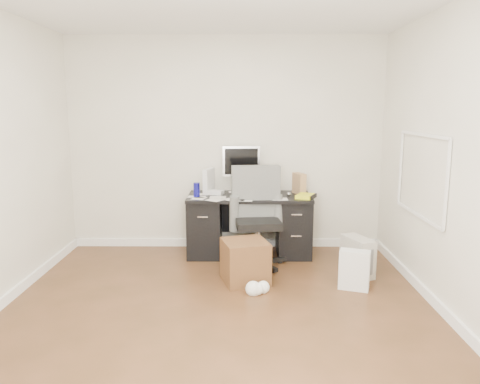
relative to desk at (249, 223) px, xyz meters
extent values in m
plane|color=#432B15|center=(-0.30, -1.65, -0.40)|extent=(4.00, 4.00, 0.00)
cube|color=beige|center=(-0.30, 0.35, 0.95)|extent=(4.00, 0.02, 2.70)
cube|color=beige|center=(-0.30, -3.65, 0.95)|extent=(4.00, 0.02, 2.70)
cube|color=beige|center=(1.70, -1.65, 0.95)|extent=(0.02, 4.00, 2.70)
cube|color=white|center=(-0.30, 0.33, -0.35)|extent=(4.00, 0.03, 0.10)
cube|color=white|center=(1.69, -1.65, -0.35)|extent=(0.03, 4.00, 0.10)
cube|color=white|center=(-2.29, -1.65, -0.35)|extent=(0.03, 4.00, 0.10)
cube|color=black|center=(0.00, 0.00, 0.33)|extent=(1.50, 0.70, 0.04)
cube|color=black|center=(-0.55, 0.00, -0.04)|extent=(0.40, 0.60, 0.71)
cube|color=black|center=(0.55, 0.00, -0.04)|extent=(0.40, 0.60, 0.71)
cube|color=black|center=(0.00, 0.33, 0.06)|extent=(0.70, 0.03, 0.51)
cube|color=black|center=(0.15, -0.06, 0.36)|extent=(0.41, 0.19, 0.02)
sphere|color=silver|center=(0.48, -0.07, 0.38)|extent=(0.06, 0.06, 0.05)
cylinder|color=#171698|center=(-0.63, -0.11, 0.44)|extent=(0.08, 0.08, 0.17)
cube|color=silver|center=(-0.50, 0.13, 0.51)|extent=(0.20, 0.29, 0.31)
cube|color=#9A6E4A|center=(0.62, 0.10, 0.48)|extent=(0.18, 0.25, 0.26)
cube|color=yellow|center=(0.67, -0.17, 0.37)|extent=(0.28, 0.30, 0.04)
cube|color=#ACA89C|center=(1.17, -0.73, -0.19)|extent=(0.33, 0.46, 0.42)
cube|color=white|center=(1.04, -1.14, -0.20)|extent=(0.35, 0.30, 0.40)
cube|color=#512E18|center=(-0.05, -0.94, -0.18)|extent=(0.55, 0.55, 0.44)
cube|color=slate|center=(-0.13, -0.35, -0.28)|extent=(0.46, 0.41, 0.23)
camera|label=1|loc=(-0.08, -5.63, 1.41)|focal=35.00mm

